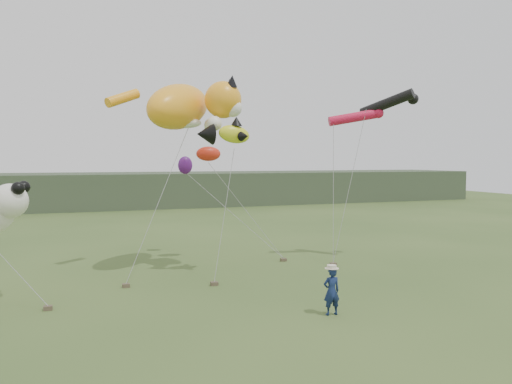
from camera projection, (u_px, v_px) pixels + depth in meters
ground at (278, 308)px, 18.95m from camera, size 120.00×120.00×0.00m
headland at (112, 191)px, 59.70m from camera, size 90.00×13.00×4.00m
festival_attendant at (332, 291)px, 18.04m from camera, size 0.65×0.44×1.74m
sandbag_anchors at (214, 278)px, 23.43m from camera, size 14.18×5.56×0.16m
cat_kite at (188, 106)px, 25.08m from camera, size 6.58×5.47×3.13m
fish_kite at (223, 134)px, 23.89m from camera, size 2.67×1.77×1.38m
tube_kites at (377, 109)px, 27.90m from camera, size 4.73×2.91×1.99m
misc_kites at (200, 158)px, 28.29m from camera, size 1.96×2.93×1.59m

